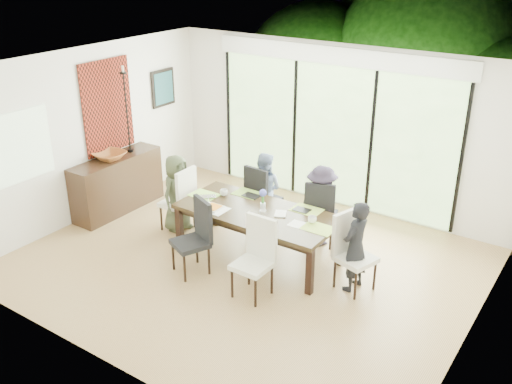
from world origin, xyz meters
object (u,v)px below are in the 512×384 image
Objects in this scene: chair_near_left at (190,238)px; person_far_left at (264,190)px; cup_a at (224,193)px; chair_near_right at (252,260)px; chair_far_left at (264,195)px; cup_b at (263,213)px; person_right_end at (355,246)px; sideboard at (118,184)px; chair_left_end at (177,198)px; cup_c at (312,220)px; vase at (263,207)px; person_left_end at (177,193)px; bowl at (110,156)px; table_top at (258,213)px; laptop at (205,198)px; chair_right_end at (356,253)px; chair_far_right at (321,211)px; person_far_right at (321,206)px.

person_far_left is at bearing 112.18° from chair_near_left.
chair_near_right is at bearing -40.36° from cup_a.
cup_b is (0.60, -0.95, 0.23)m from chair_far_left.
person_right_end is 4.25m from sideboard.
chair_near_right is (2.00, -0.87, 0.00)m from chair_left_end.
vase is at bearing -176.19° from cup_c.
cup_a is at bearing 178.09° from cup_c.
person_left_end is 10.75× the size of vase.
bowl reaches higher than cup_a.
bowl reaches higher than table_top.
person_right_end reaches higher than laptop.
chair_far_left is 11.00× the size of cup_b.
table_top is 19.35× the size of cup_a.
person_right_end is (1.98, 0.87, 0.09)m from chair_near_left.
chair_right_end is 2.18m from chair_near_left.
chair_far_right reaches higher than table_top.
cup_c is at bearing 3.81° from vase.
table_top is at bearing 107.11° from chair_right_end.
laptop is (-1.40, -0.93, 0.11)m from person_far_right.
table_top is 24.00× the size of cup_b.
chair_far_left is 1.15m from cup_b.
cup_a is (-2.18, 0.15, 0.14)m from person_right_end.
sideboard is at bearing -177.99° from cup_c.
sideboard is at bearing 29.38° from person_far_right.
person_right_end is 0.74× the size of sideboard.
laptop is at bearing 151.41° from chair_near_right.
cup_b is at bearing 127.25° from chair_far_left.
table_top is at bearing 38.97° from chair_far_right.
table_top is 0.19m from cup_b.
table_top is at bearing 83.98° from chair_near_left.
cup_b is (-0.40, -0.95, 0.23)m from chair_far_right.
person_right_end is at bearing -37.42° from laptop.
chair_near_left reaches higher than cup_a.
person_right_end is at bearing 119.45° from chair_far_right.
laptop is (-2.33, -0.10, 0.11)m from person_right_end.
table_top is 0.98m from chair_far_left.
person_far_right is (1.05, 1.70, 0.09)m from chair_near_left.
cup_c is at bearing -32.96° from laptop.
person_far_right is (2.05, 0.83, 0.09)m from chair_left_end.
chair_far_right is 1.06m from cup_b.
chair_left_end is 3.33× the size of laptop.
cup_b is at bearing 0.50° from bowl.
chair_left_end reaches higher than cup_c.
person_far_left is 1.45m from cup_c.
person_left_end reaches higher than vase.
laptop is 1.94m from bowl.
sideboard is at bearing 107.44° from chair_right_end.
person_right_end is at bearing 107.11° from chair_right_end.
chair_near_right is (0.50, -0.87, -0.16)m from table_top.
sideboard is (-2.82, -0.08, -0.30)m from vase.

